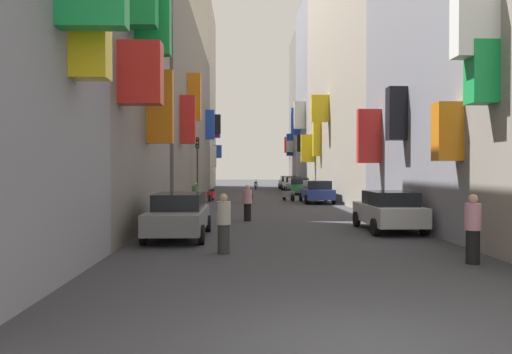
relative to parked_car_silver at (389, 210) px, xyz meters
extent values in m
plane|color=#38383D|center=(-3.91, 18.36, -0.77)|extent=(140.00, 140.00, 0.00)
cube|color=yellow|center=(-8.53, -7.43, 4.16)|extent=(0.76, 0.53, 1.58)
cube|color=slate|center=(-11.91, 0.81, 7.52)|extent=(6.00, 10.68, 16.57)
cube|color=red|center=(-8.30, -3.53, 4.26)|extent=(1.22, 0.64, 1.78)
cube|color=green|center=(-8.33, -1.40, 6.64)|extent=(1.15, 0.49, 2.71)
cube|color=orange|center=(-8.42, 0.46, 3.82)|extent=(0.97, 0.36, 2.71)
cube|color=slate|center=(-11.91, 21.73, 6.02)|extent=(6.00, 28.64, 13.59)
cube|color=red|center=(-8.48, 10.28, 4.35)|extent=(0.86, 0.60, 2.75)
cube|color=blue|center=(-8.48, 29.79, 5.87)|extent=(0.86, 0.51, 2.87)
cube|color=orange|center=(-8.48, 14.05, 6.21)|extent=(0.86, 0.52, 3.08)
cube|color=#BCB29E|center=(-11.91, 42.21, 10.21)|extent=(6.00, 12.30, 21.96)
cube|color=blue|center=(-8.54, 46.00, 6.86)|extent=(0.73, 0.64, 2.49)
cube|color=black|center=(-8.44, 42.30, 7.09)|extent=(0.93, 0.37, 2.38)
cube|color=blue|center=(-8.41, 43.80, 3.75)|extent=(0.99, 0.59, 1.63)
cube|color=white|center=(-8.58, 37.00, 2.95)|extent=(0.66, 0.43, 2.44)
cube|color=purple|center=(-8.51, 43.17, 6.34)|extent=(0.80, 0.38, 1.65)
cube|color=white|center=(0.56, -5.31, 5.43)|extent=(1.06, 0.56, 2.14)
cube|color=green|center=(0.76, -5.31, 3.98)|extent=(0.67, 0.61, 1.59)
cube|color=gray|center=(4.09, 1.72, 8.07)|extent=(6.00, 11.43, 17.69)
cube|color=red|center=(0.55, 4.81, 3.04)|extent=(1.09, 0.38, 2.50)
cube|color=orange|center=(0.71, -3.38, 2.62)|extent=(0.76, 0.59, 1.73)
cube|color=black|center=(0.73, 1.39, 3.70)|extent=(0.73, 0.57, 2.10)
cube|color=#9E9384|center=(4.09, 18.56, 8.84)|extent=(6.00, 22.25, 19.21)
cube|color=yellow|center=(0.43, 18.21, 6.02)|extent=(1.31, 0.52, 1.98)
cube|color=yellow|center=(0.47, 24.94, 3.35)|extent=(1.24, 0.40, 2.42)
cube|color=yellow|center=(0.77, 21.79, 4.11)|extent=(0.65, 0.56, 3.05)
cube|color=gray|center=(4.09, 34.89, 9.33)|extent=(6.00, 10.41, 20.19)
cube|color=black|center=(0.74, 32.81, 4.21)|extent=(0.70, 0.62, 1.73)
cube|color=blue|center=(0.61, 35.93, 6.81)|extent=(0.97, 0.64, 2.96)
cube|color=white|center=(0.51, 31.39, 7.01)|extent=(1.15, 0.53, 2.79)
cube|color=slate|center=(4.09, 44.23, 8.80)|extent=(6.00, 8.26, 19.15)
cube|color=white|center=(0.70, 43.11, 4.37)|extent=(0.78, 0.48, 1.43)
cube|color=red|center=(0.73, 47.30, 4.79)|extent=(0.72, 0.53, 2.13)
cube|color=blue|center=(0.70, 43.42, 4.60)|extent=(0.78, 0.56, 2.78)
cube|color=#B7B7BC|center=(0.00, 0.05, -0.14)|extent=(1.72, 3.95, 0.67)
cube|color=black|center=(0.00, -0.15, 0.45)|extent=(1.51, 2.21, 0.50)
cylinder|color=black|center=(-0.86, 1.35, -0.47)|extent=(0.18, 0.60, 0.60)
cylinder|color=black|center=(0.86, 1.35, -0.47)|extent=(0.18, 0.60, 0.60)
cylinder|color=black|center=(-0.86, -1.25, -0.47)|extent=(0.18, 0.60, 0.60)
cylinder|color=black|center=(0.86, -1.25, -0.47)|extent=(0.18, 0.60, 0.60)
cube|color=black|center=(-0.08, 37.60, -0.13)|extent=(1.79, 4.23, 0.69)
cube|color=black|center=(-0.08, 37.38, 0.47)|extent=(1.57, 2.37, 0.52)
cylinder|color=black|center=(-0.97, 38.99, -0.47)|extent=(0.18, 0.60, 0.60)
cylinder|color=black|center=(0.81, 38.99, -0.47)|extent=(0.18, 0.60, 0.60)
cylinder|color=black|center=(-0.97, 36.20, -0.47)|extent=(0.18, 0.60, 0.60)
cylinder|color=black|center=(0.81, 36.20, -0.47)|extent=(0.18, 0.60, 0.60)
cube|color=navy|center=(-0.31, 15.03, -0.15)|extent=(1.80, 4.38, 0.65)
cube|color=black|center=(-0.31, 14.81, 0.46)|extent=(1.58, 2.45, 0.56)
cylinder|color=black|center=(-1.21, 16.47, -0.47)|extent=(0.18, 0.60, 0.60)
cylinder|color=black|center=(0.59, 16.47, -0.47)|extent=(0.18, 0.60, 0.60)
cylinder|color=black|center=(-1.21, 13.58, -0.47)|extent=(0.18, 0.60, 0.60)
cylinder|color=black|center=(0.59, 13.58, -0.47)|extent=(0.18, 0.60, 0.60)
cube|color=slate|center=(-7.48, -1.49, -0.15)|extent=(1.73, 4.49, 0.64)
cube|color=black|center=(-7.48, -1.27, 0.43)|extent=(1.52, 2.51, 0.52)
cylinder|color=black|center=(-6.62, -2.97, -0.47)|extent=(0.18, 0.60, 0.60)
cylinder|color=black|center=(-8.35, -2.97, -0.47)|extent=(0.18, 0.60, 0.60)
cylinder|color=black|center=(-6.62, -0.01, -0.47)|extent=(0.18, 0.60, 0.60)
cylinder|color=black|center=(-8.35, -0.01, -0.47)|extent=(0.18, 0.60, 0.60)
cube|color=#236638|center=(-0.23, 26.40, -0.16)|extent=(1.80, 4.37, 0.62)
cube|color=black|center=(-0.23, 26.18, 0.43)|extent=(1.59, 2.45, 0.57)
cylinder|color=black|center=(-1.13, 27.84, -0.47)|extent=(0.18, 0.60, 0.60)
cylinder|color=black|center=(0.67, 27.84, -0.47)|extent=(0.18, 0.60, 0.60)
cylinder|color=black|center=(-1.13, 24.95, -0.47)|extent=(0.18, 0.60, 0.60)
cylinder|color=black|center=(0.67, 24.95, -0.47)|extent=(0.18, 0.60, 0.60)
cube|color=white|center=(-0.14, 32.57, -0.16)|extent=(1.72, 4.36, 0.63)
cube|color=black|center=(-0.14, 32.35, 0.44)|extent=(1.51, 2.44, 0.57)
cylinder|color=black|center=(-1.00, 34.01, -0.47)|extent=(0.18, 0.60, 0.60)
cylinder|color=black|center=(0.72, 34.01, -0.47)|extent=(0.18, 0.60, 0.60)
cylinder|color=black|center=(-1.00, 31.13, -0.47)|extent=(0.18, 0.60, 0.60)
cylinder|color=black|center=(0.72, 31.13, -0.47)|extent=(0.18, 0.60, 0.60)
cube|color=red|center=(-7.56, 16.93, -0.31)|extent=(0.55, 1.08, 0.45)
cube|color=black|center=(-7.54, 17.12, 0.00)|extent=(0.38, 0.59, 0.16)
cylinder|color=#4C4C51|center=(-7.62, 16.41, 0.02)|extent=(0.09, 0.28, 0.68)
cylinder|color=black|center=(-7.63, 16.28, -0.53)|extent=(0.15, 0.49, 0.48)
cylinder|color=black|center=(-7.49, 17.57, -0.53)|extent=(0.15, 0.49, 0.48)
cube|color=black|center=(-4.94, 15.34, -0.31)|extent=(0.57, 1.12, 0.45)
cube|color=black|center=(-4.91, 15.14, 0.00)|extent=(0.38, 0.59, 0.16)
cylinder|color=#4C4C51|center=(-5.00, 15.88, 0.02)|extent=(0.09, 0.28, 0.68)
cylinder|color=black|center=(-5.02, 16.01, -0.53)|extent=(0.16, 0.49, 0.48)
cylinder|color=black|center=(-4.86, 14.68, -0.53)|extent=(0.16, 0.49, 0.48)
cube|color=silver|center=(-3.76, 37.31, -0.31)|extent=(0.50, 1.20, 0.45)
cube|color=black|center=(-3.77, 37.09, 0.00)|extent=(0.35, 0.58, 0.16)
cylinder|color=#4C4C51|center=(-3.73, 37.90, 0.02)|extent=(0.07, 0.28, 0.68)
cylinder|color=black|center=(-3.72, 38.05, -0.53)|extent=(0.12, 0.48, 0.48)
cylinder|color=black|center=(-3.80, 36.58, -0.53)|extent=(0.12, 0.48, 0.48)
cube|color=#ADADB2|center=(-2.02, 17.18, -0.31)|extent=(0.79, 1.24, 0.45)
cube|color=black|center=(-2.09, 17.39, 0.00)|extent=(0.48, 0.63, 0.16)
cylinder|color=#4C4C51|center=(-1.83, 16.63, 0.02)|extent=(0.15, 0.28, 0.68)
cylinder|color=black|center=(-1.78, 16.50, -0.53)|extent=(0.25, 0.49, 0.48)
cylinder|color=black|center=(-2.25, 17.87, -0.53)|extent=(0.25, 0.49, 0.48)
cylinder|color=#3D3D3D|center=(-7.96, 9.24, -0.40)|extent=(0.44, 0.44, 0.75)
cylinder|color=#4C724C|center=(-7.96, 9.24, 0.27)|extent=(0.52, 0.52, 0.59)
sphere|color=tan|center=(-7.96, 9.24, 0.67)|extent=(0.20, 0.20, 0.20)
cylinder|color=black|center=(-5.14, 3.60, -0.39)|extent=(0.42, 0.42, 0.77)
cylinder|color=pink|center=(-5.14, 3.60, 0.30)|extent=(0.49, 0.49, 0.61)
sphere|color=tan|center=(-5.14, 3.60, 0.71)|extent=(0.21, 0.21, 0.21)
cylinder|color=#2E2E2E|center=(-5.89, -4.58, -0.38)|extent=(0.37, 0.37, 0.79)
cylinder|color=#B2AD9E|center=(-5.89, -4.58, 0.33)|extent=(0.44, 0.44, 0.62)
sphere|color=tan|center=(-5.89, -4.58, 0.75)|extent=(0.21, 0.21, 0.21)
cylinder|color=black|center=(0.15, -6.16, -0.37)|extent=(0.36, 0.36, 0.81)
cylinder|color=pink|center=(0.15, -6.16, 0.36)|extent=(0.43, 0.43, 0.64)
sphere|color=tan|center=(0.15, -6.16, 0.80)|extent=(0.22, 0.22, 0.22)
cylinder|color=#2D2D2D|center=(-8.48, 16.20, 1.10)|extent=(0.12, 0.12, 3.74)
cube|color=black|center=(-8.48, 16.20, 3.34)|extent=(0.26, 0.26, 0.75)
sphere|color=red|center=(-8.48, 16.06, 3.59)|extent=(0.14, 0.14, 0.14)
sphere|color=orange|center=(-8.48, 16.06, 3.34)|extent=(0.14, 0.14, 0.14)
sphere|color=green|center=(-8.48, 16.06, 3.09)|extent=(0.14, 0.14, 0.14)
camera|label=1|loc=(-5.41, -17.54, 1.50)|focal=33.86mm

